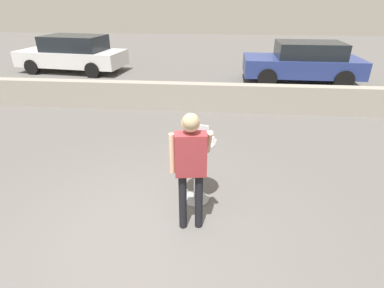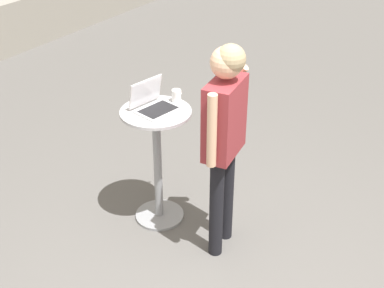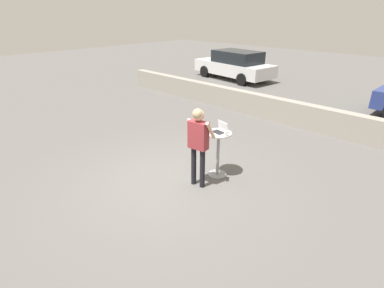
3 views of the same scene
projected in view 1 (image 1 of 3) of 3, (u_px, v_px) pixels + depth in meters
name	position (u px, v px, depth m)	size (l,w,h in m)	color
ground_plane	(148.00, 238.00, 4.11)	(50.00, 50.00, 0.00)	#5B5956
pavement_kerb	(188.00, 97.00, 8.65)	(16.03, 0.35, 0.78)	gray
cafe_table	(196.00, 166.00, 4.63)	(0.57, 0.57, 1.05)	gray
laptop	(197.00, 138.00, 4.44)	(0.37, 0.34, 0.24)	silver
coffee_mug	(212.00, 140.00, 4.36)	(0.11, 0.08, 0.10)	white
standing_person	(191.00, 158.00, 3.84)	(0.55, 0.42, 1.74)	black
parked_car_near_street	(303.00, 62.00, 11.24)	(4.30, 2.03, 1.51)	navy
parked_car_further_down	(73.00, 54.00, 12.95)	(4.71, 2.31, 1.52)	silver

